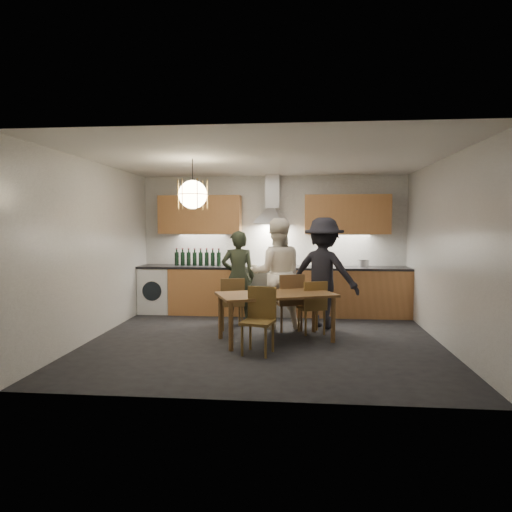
# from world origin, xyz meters

# --- Properties ---
(ground) EXTENTS (5.00, 5.00, 0.00)m
(ground) POSITION_xyz_m (0.00, 0.00, 0.00)
(ground) COLOR black
(ground) RESTS_ON ground
(room_shell) EXTENTS (5.02, 4.52, 2.61)m
(room_shell) POSITION_xyz_m (0.00, 0.00, 1.71)
(room_shell) COLOR silver
(room_shell) RESTS_ON ground
(counter_run) EXTENTS (5.00, 0.62, 0.90)m
(counter_run) POSITION_xyz_m (0.02, 1.95, 0.45)
(counter_run) COLOR tan
(counter_run) RESTS_ON ground
(range_stove) EXTENTS (0.90, 0.60, 0.92)m
(range_stove) POSITION_xyz_m (0.00, 1.94, 0.44)
(range_stove) COLOR silver
(range_stove) RESTS_ON ground
(wall_fixtures) EXTENTS (4.30, 0.54, 1.10)m
(wall_fixtures) POSITION_xyz_m (0.00, 2.07, 1.87)
(wall_fixtures) COLOR tan
(wall_fixtures) RESTS_ON ground
(pendant_lamp) EXTENTS (0.43, 0.43, 0.70)m
(pendant_lamp) POSITION_xyz_m (-1.00, -0.10, 2.10)
(pendant_lamp) COLOR black
(pendant_lamp) RESTS_ON ground
(dining_table) EXTENTS (1.82, 1.37, 0.69)m
(dining_table) POSITION_xyz_m (0.17, 0.03, 0.61)
(dining_table) COLOR brown
(dining_table) RESTS_ON ground
(chair_back_left) EXTENTS (0.46, 0.46, 0.83)m
(chair_back_left) POSITION_xyz_m (-0.56, 0.64, 0.48)
(chair_back_left) COLOR brown
(chair_back_left) RESTS_ON ground
(chair_back_mid) EXTENTS (0.53, 0.53, 0.90)m
(chair_back_mid) POSITION_xyz_m (0.36, 0.65, 0.52)
(chair_back_mid) COLOR brown
(chair_back_mid) RESTS_ON ground
(chair_back_right) EXTENTS (0.48, 0.48, 0.82)m
(chair_back_right) POSITION_xyz_m (0.72, 0.46, 0.47)
(chair_back_right) COLOR brown
(chair_back_right) RESTS_ON ground
(chair_front) EXTENTS (0.47, 0.47, 0.86)m
(chair_front) POSITION_xyz_m (-0.01, -0.59, 0.49)
(chair_front) COLOR brown
(chair_front) RESTS_ON ground
(person_left) EXTENTS (0.62, 0.45, 1.57)m
(person_left) POSITION_xyz_m (-0.53, 1.20, 0.79)
(person_left) COLOR black
(person_left) RESTS_ON ground
(person_mid) EXTENTS (0.93, 0.76, 1.78)m
(person_mid) POSITION_xyz_m (0.14, 0.89, 0.89)
(person_mid) COLOR white
(person_mid) RESTS_ON ground
(person_right) EXTENTS (1.32, 1.06, 1.79)m
(person_right) POSITION_xyz_m (0.90, 0.96, 0.89)
(person_right) COLOR black
(person_right) RESTS_ON ground
(mixing_bowl) EXTENTS (0.31, 0.31, 0.07)m
(mixing_bowl) POSITION_xyz_m (0.94, 1.88, 0.94)
(mixing_bowl) COLOR #B9B8BC
(mixing_bowl) RESTS_ON counter_run
(stock_pot) EXTENTS (0.21, 0.21, 0.13)m
(stock_pot) POSITION_xyz_m (1.67, 1.98, 0.96)
(stock_pot) COLOR silver
(stock_pot) RESTS_ON counter_run
(wine_bottles) EXTENTS (0.89, 0.08, 0.33)m
(wine_bottles) POSITION_xyz_m (-1.41, 1.97, 1.06)
(wine_bottles) COLOR black
(wine_bottles) RESTS_ON counter_run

